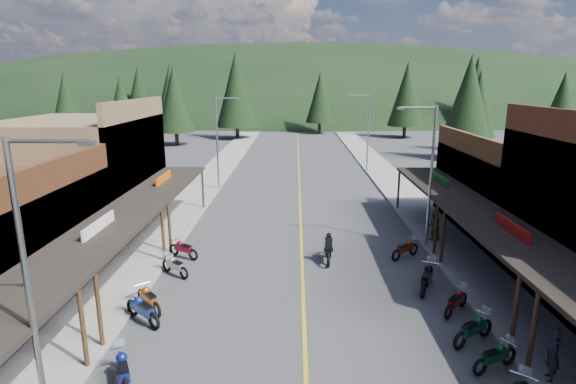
{
  "coord_description": "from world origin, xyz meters",
  "views": [
    {
      "loc": [
        -0.36,
        -16.28,
        9.24
      ],
      "look_at": [
        -0.79,
        9.03,
        3.0
      ],
      "focal_mm": 28.0,
      "sensor_mm": 36.0,
      "label": 1
    }
  ],
  "objects_px": {
    "pine_8": "(122,108)",
    "bike_east_9": "(427,277)",
    "pine_1": "(171,92)",
    "pine_3": "(320,97)",
    "pine_11": "(468,99)",
    "bike_east_7": "(474,328)",
    "bike_east_10": "(405,248)",
    "shop_west_3": "(83,175)",
    "bike_east_8": "(456,301)",
    "shop_east_3": "(520,191)",
    "rider_on_bike": "(328,249)",
    "streetlight_2": "(429,171)",
    "pedestrian_east_b": "(433,225)",
    "streetlight_0": "(32,278)",
    "pine_7": "(139,92)",
    "pine_5": "(476,88)",
    "pine_0": "(66,98)",
    "bike_west_8": "(149,298)",
    "pine_9": "(478,104)",
    "bike_west_10": "(183,248)",
    "bike_west_7": "(142,308)",
    "streetlight_1": "(219,139)",
    "bike_east_6": "(495,356)",
    "pine_4": "(407,94)",
    "bike_west_6": "(123,368)",
    "pedestrian_east_a": "(553,355)",
    "streetlight_3": "(367,129)",
    "bike_west_9": "(175,265)",
    "pine_10": "(175,99)",
    "pine_2": "(236,89)"
  },
  "relations": [
    {
      "from": "pine_8",
      "to": "bike_east_9",
      "type": "distance_m",
      "value": 46.81
    },
    {
      "from": "pine_1",
      "to": "pine_3",
      "type": "bearing_deg",
      "value": -8.13
    },
    {
      "from": "pine_11",
      "to": "bike_east_7",
      "type": "relative_size",
      "value": 5.89
    },
    {
      "from": "bike_east_9",
      "to": "bike_east_10",
      "type": "bearing_deg",
      "value": 116.51
    },
    {
      "from": "shop_west_3",
      "to": "bike_east_8",
      "type": "bearing_deg",
      "value": -28.26
    },
    {
      "from": "shop_east_3",
      "to": "rider_on_bike",
      "type": "distance_m",
      "value": 13.63
    },
    {
      "from": "streetlight_2",
      "to": "pedestrian_east_b",
      "type": "distance_m",
      "value": 3.62
    },
    {
      "from": "streetlight_0",
      "to": "pine_7",
      "type": "height_order",
      "value": "pine_7"
    },
    {
      "from": "pine_5",
      "to": "pine_7",
      "type": "height_order",
      "value": "pine_5"
    },
    {
      "from": "pine_0",
      "to": "bike_west_8",
      "type": "xyz_separation_m",
      "value": [
        33.61,
        -61.5,
        -5.88
      ]
    },
    {
      "from": "pine_1",
      "to": "pine_11",
      "type": "distance_m",
      "value": 54.41
    },
    {
      "from": "streetlight_2",
      "to": "pine_8",
      "type": "distance_m",
      "value": 43.18
    },
    {
      "from": "pine_9",
      "to": "rider_on_bike",
      "type": "distance_m",
      "value": 45.52
    },
    {
      "from": "bike_west_8",
      "to": "bike_east_9",
      "type": "distance_m",
      "value": 12.18
    },
    {
      "from": "bike_east_8",
      "to": "bike_west_10",
      "type": "bearing_deg",
      "value": -161.86
    },
    {
      "from": "pine_8",
      "to": "bike_east_7",
      "type": "bearing_deg",
      "value": -55.99
    },
    {
      "from": "pine_7",
      "to": "bike_west_8",
      "type": "height_order",
      "value": "pine_7"
    },
    {
      "from": "pine_9",
      "to": "bike_west_7",
      "type": "distance_m",
      "value": 54.93
    },
    {
      "from": "pine_1",
      "to": "pine_3",
      "type": "distance_m",
      "value": 28.29
    },
    {
      "from": "streetlight_1",
      "to": "rider_on_bike",
      "type": "distance_m",
      "value": 18.51
    },
    {
      "from": "pine_1",
      "to": "bike_east_6",
      "type": "bearing_deg",
      "value": -67.58
    },
    {
      "from": "pine_7",
      "to": "pine_4",
      "type": "bearing_deg",
      "value": -17.74
    },
    {
      "from": "pine_4",
      "to": "pine_5",
      "type": "bearing_deg",
      "value": 36.87
    },
    {
      "from": "pine_5",
      "to": "bike_west_6",
      "type": "height_order",
      "value": "pine_5"
    },
    {
      "from": "pine_3",
      "to": "pedestrian_east_a",
      "type": "distance_m",
      "value": 70.18
    },
    {
      "from": "bike_east_10",
      "to": "pedestrian_east_a",
      "type": "xyz_separation_m",
      "value": [
        2.09,
        -10.29,
        0.44
      ]
    },
    {
      "from": "pine_7",
      "to": "pedestrian_east_a",
      "type": "bearing_deg",
      "value": -63.61
    },
    {
      "from": "streetlight_3",
      "to": "pine_5",
      "type": "height_order",
      "value": "pine_5"
    },
    {
      "from": "pine_1",
      "to": "bike_east_7",
      "type": "distance_m",
      "value": 77.98
    },
    {
      "from": "streetlight_0",
      "to": "bike_west_6",
      "type": "height_order",
      "value": "streetlight_0"
    },
    {
      "from": "bike_west_6",
      "to": "streetlight_3",
      "type": "bearing_deg",
      "value": 42.56
    },
    {
      "from": "streetlight_2",
      "to": "streetlight_0",
      "type": "bearing_deg",
      "value": -134.8
    },
    {
      "from": "streetlight_1",
      "to": "bike_east_8",
      "type": "distance_m",
      "value": 25.48
    },
    {
      "from": "pine_4",
      "to": "bike_east_10",
      "type": "distance_m",
      "value": 55.4
    },
    {
      "from": "pine_7",
      "to": "bike_west_10",
      "type": "bearing_deg",
      "value": -69.83
    },
    {
      "from": "streetlight_3",
      "to": "bike_west_9",
      "type": "bearing_deg",
      "value": -116.89
    },
    {
      "from": "pine_9",
      "to": "bike_east_9",
      "type": "height_order",
      "value": "pine_9"
    },
    {
      "from": "pine_4",
      "to": "bike_west_6",
      "type": "bearing_deg",
      "value": -110.26
    },
    {
      "from": "pine_3",
      "to": "pine_11",
      "type": "distance_m",
      "value": 32.26
    },
    {
      "from": "bike_west_7",
      "to": "bike_east_9",
      "type": "height_order",
      "value": "bike_east_9"
    },
    {
      "from": "streetlight_2",
      "to": "bike_west_10",
      "type": "bearing_deg",
      "value": -172.52
    },
    {
      "from": "streetlight_1",
      "to": "bike_east_6",
      "type": "height_order",
      "value": "streetlight_1"
    },
    {
      "from": "streetlight_3",
      "to": "streetlight_1",
      "type": "bearing_deg",
      "value": -150.09
    },
    {
      "from": "bike_west_7",
      "to": "pine_1",
      "type": "bearing_deg",
      "value": 54.1
    },
    {
      "from": "pine_3",
      "to": "pine_10",
      "type": "bearing_deg",
      "value": -143.97
    },
    {
      "from": "streetlight_2",
      "to": "pine_0",
      "type": "distance_m",
      "value": 71.59
    },
    {
      "from": "pine_2",
      "to": "bike_east_7",
      "type": "relative_size",
      "value": 6.65
    },
    {
      "from": "pine_8",
      "to": "bike_east_10",
      "type": "distance_m",
      "value": 43.76
    },
    {
      "from": "shop_west_3",
      "to": "pine_1",
      "type": "bearing_deg",
      "value": 99.87
    },
    {
      "from": "bike_east_10",
      "to": "bike_west_7",
      "type": "bearing_deg",
      "value": -97.9
    }
  ]
}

